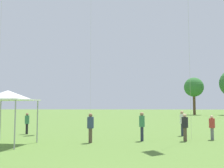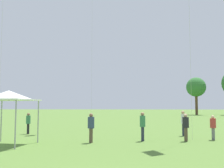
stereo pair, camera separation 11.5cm
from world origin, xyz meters
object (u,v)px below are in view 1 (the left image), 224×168
person_standing_0 (27,121)px  canopy_tent (8,96)px  person_standing_4 (90,125)px  distant_tree_0 (194,87)px  person_standing_2 (142,124)px  person_standing_6 (212,125)px  person_standing_1 (185,125)px  person_standing_3 (182,121)px

person_standing_0 → canopy_tent: bearing=11.7°
person_standing_4 → canopy_tent: bearing=92.4°
distant_tree_0 → person_standing_4: bearing=-109.9°
person_standing_2 → person_standing_6: person_standing_2 is taller
person_standing_4 → canopy_tent: 5.03m
person_standing_1 → canopy_tent: canopy_tent is taller
person_standing_0 → person_standing_3: person_standing_3 is taller
person_standing_6 → person_standing_1: bearing=79.9°
person_standing_0 → person_standing_2: 9.37m
person_standing_4 → distant_tree_0: (17.89, 49.39, 5.63)m
person_standing_0 → canopy_tent: canopy_tent is taller
person_standing_6 → person_standing_4: bearing=72.2°
person_standing_3 → person_standing_6: person_standing_3 is taller
person_standing_4 → person_standing_2: bearing=-85.2°
person_standing_1 → person_standing_6: (1.87, 0.74, -0.07)m
canopy_tent → person_standing_2: bearing=16.3°
distant_tree_0 → person_standing_2: bearing=-107.0°
distant_tree_0 → person_standing_6: bearing=-102.1°
person_standing_0 → person_standing_4: bearing=53.2°
person_standing_0 → distant_tree_0: distant_tree_0 is taller
person_standing_3 → person_standing_6: size_ratio=1.16×
person_standing_1 → person_standing_3: size_ratio=0.93×
person_standing_2 → canopy_tent: size_ratio=0.58×
person_standing_1 → distant_tree_0: (12.10, 48.25, 5.66)m
canopy_tent → distant_tree_0: distant_tree_0 is taller
person_standing_1 → person_standing_4: bearing=58.3°
person_standing_4 → distant_tree_0: size_ratio=0.19×
person_standing_3 → canopy_tent: (-10.73, -5.30, 1.65)m
person_standing_3 → person_standing_0: bearing=8.6°
person_standing_4 → person_standing_6: size_ratio=1.11×
person_standing_1 → person_standing_3: person_standing_3 is taller
person_standing_0 → distant_tree_0: 51.13m
person_standing_6 → canopy_tent: size_ratio=0.51×
canopy_tent → person_standing_6: bearing=14.4°
person_standing_3 → distant_tree_0: distant_tree_0 is taller
person_standing_1 → person_standing_4: size_ratio=0.97×
person_standing_2 → person_standing_6: 4.64m
person_standing_2 → canopy_tent: canopy_tent is taller
person_standing_1 → person_standing_3: (0.39, 2.91, 0.11)m
person_standing_4 → person_standing_6: bearing=-89.1°
canopy_tent → person_standing_3: bearing=26.3°
person_standing_2 → person_standing_3: 4.34m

